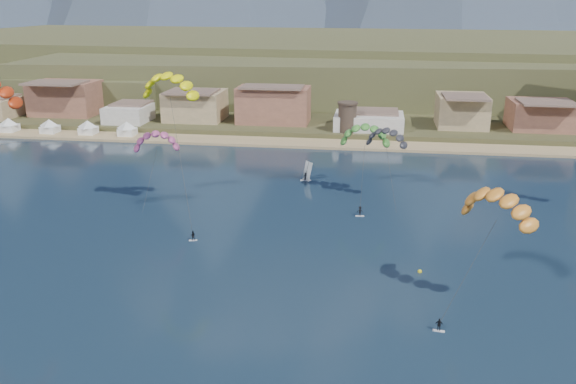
{
  "coord_description": "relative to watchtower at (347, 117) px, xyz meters",
  "views": [
    {
      "loc": [
        12.85,
        -55.07,
        38.71
      ],
      "look_at": [
        0.0,
        32.0,
        10.0
      ],
      "focal_mm": 37.25,
      "sensor_mm": 36.0,
      "label": 1
    }
  ],
  "objects": [
    {
      "name": "kitesurfer_orange",
      "position": [
        23.72,
        -94.97,
        8.11
      ],
      "size": [
        13.25,
        13.74,
        18.4
      ],
      "color": "silver",
      "rests_on": "ground"
    },
    {
      "name": "beach",
      "position": [
        -5.0,
        -8.0,
        -6.12
      ],
      "size": [
        2200.0,
        12.0,
        0.9
      ],
      "color": "tan",
      "rests_on": "ground"
    },
    {
      "name": "kitesurfer_green",
      "position": [
        6.04,
        -51.0,
        6.79
      ],
      "size": [
        10.79,
        16.1,
        18.05
      ],
      "color": "silver",
      "rests_on": "ground"
    },
    {
      "name": "distant_kite_dark",
      "position": [
        10.22,
        -54.17,
        7.18
      ],
      "size": [
        9.18,
        6.97,
        16.61
      ],
      "color": "#262626",
      "rests_on": "ground"
    },
    {
      "name": "ground",
      "position": [
        -5.0,
        -114.0,
        -6.37
      ],
      "size": [
        2400.0,
        2400.0,
        0.0
      ],
      "primitive_type": "plane",
      "color": "black",
      "rests_on": "ground"
    },
    {
      "name": "kitesurfer_yellow",
      "position": [
        -28.11,
        -67.93,
        18.26
      ],
      "size": [
        13.25,
        15.48,
        28.44
      ],
      "color": "silver",
      "rests_on": "ground"
    },
    {
      "name": "windsurfer",
      "position": [
        -6.64,
        -42.94,
        -5.02
      ],
      "size": [
        2.44,
        2.65,
        4.26
      ],
      "color": "silver",
      "rests_on": "ground"
    },
    {
      "name": "distant_kite_pink",
      "position": [
        -34.02,
        -60.84,
        6.51
      ],
      "size": [
        9.89,
        7.14,
        16.18
      ],
      "color": "#262626",
      "rests_on": "ground"
    },
    {
      "name": "beach_tents",
      "position": [
        -81.25,
        -8.0,
        -2.66
      ],
      "size": [
        43.4,
        6.4,
        5.0
      ],
      "color": "white",
      "rests_on": "ground"
    },
    {
      "name": "foothills",
      "position": [
        17.39,
        118.47,
        2.71
      ],
      "size": [
        940.0,
        210.0,
        18.0
      ],
      "color": "brown",
      "rests_on": "ground"
    },
    {
      "name": "watchtower",
      "position": [
        0.0,
        0.0,
        0.0
      ],
      "size": [
        5.82,
        5.82,
        8.6
      ],
      "color": "#47382D",
      "rests_on": "ground"
    },
    {
      "name": "land",
      "position": [
        -5.0,
        446.0,
        -6.37
      ],
      "size": [
        2200.0,
        900.0,
        4.0
      ],
      "color": "brown",
      "rests_on": "ground"
    },
    {
      "name": "town",
      "position": [
        -45.0,
        8.0,
        1.63
      ],
      "size": [
        400.0,
        24.0,
        12.0
      ],
      "color": "silver",
      "rests_on": "ground"
    },
    {
      "name": "buoy",
      "position": [
        15.45,
        -86.76,
        -6.26
      ],
      "size": [
        0.64,
        0.64,
        0.64
      ],
      "color": "yellow",
      "rests_on": "ground"
    }
  ]
}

